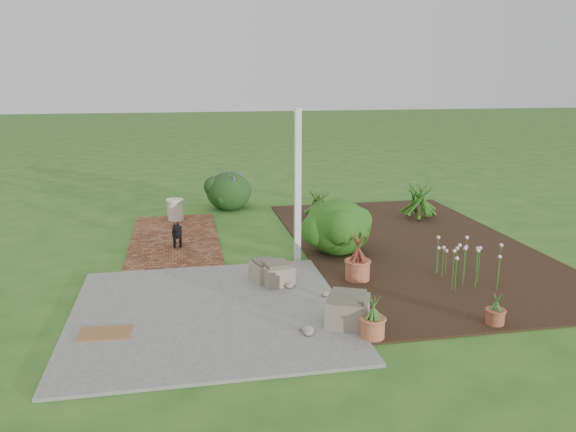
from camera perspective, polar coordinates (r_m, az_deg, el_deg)
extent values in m
plane|color=#2B611E|center=(9.18, -0.75, -4.90)|extent=(80.00, 80.00, 0.00)
cube|color=slate|center=(7.42, -7.98, -9.63)|extent=(3.50, 3.50, 0.04)
cube|color=brown|center=(10.71, -11.43, -2.27)|extent=(1.60, 3.50, 0.04)
cube|color=black|center=(10.34, 12.53, -2.96)|extent=(4.00, 7.00, 0.03)
cube|color=white|center=(9.00, 0.99, 2.97)|extent=(0.10, 0.10, 2.50)
cube|color=#776659|center=(6.95, 6.08, -9.59)|extent=(0.66, 0.66, 0.33)
cube|color=#726B54|center=(8.19, -1.15, -5.94)|extent=(0.50, 0.50, 0.28)
cube|color=gray|center=(8.35, -2.24, -5.63)|extent=(0.49, 0.49, 0.26)
cube|color=brown|center=(7.06, -18.10, -11.26)|extent=(0.62, 0.42, 0.02)
cube|color=black|center=(10.15, -11.19, -1.63)|extent=(0.16, 0.34, 0.15)
cylinder|color=black|center=(10.08, -11.47, -2.70)|extent=(0.04, 0.04, 0.17)
cylinder|color=black|center=(10.07, -10.88, -2.68)|extent=(0.04, 0.04, 0.17)
cylinder|color=black|center=(10.31, -11.41, -2.31)|extent=(0.04, 0.04, 0.17)
cylinder|color=black|center=(10.30, -10.84, -2.29)|extent=(0.04, 0.04, 0.17)
sphere|color=black|center=(9.92, -11.27, -1.27)|extent=(0.14, 0.14, 0.14)
cone|color=black|center=(10.29, -11.18, -0.81)|extent=(0.06, 0.11, 0.13)
cylinder|color=beige|center=(11.96, -11.39, 0.61)|extent=(0.33, 0.33, 0.43)
ellipsoid|color=#14390A|center=(9.58, 5.07, -0.98)|extent=(1.47, 1.47, 0.95)
cylinder|color=#B15F3C|center=(8.45, 7.08, -5.45)|extent=(0.36, 0.36, 0.29)
cylinder|color=#994A33|center=(7.41, 20.30, -9.55)|extent=(0.22, 0.22, 0.19)
cylinder|color=#B5613D|center=(6.70, 8.58, -11.13)|extent=(0.35, 0.35, 0.24)
ellipsoid|color=black|center=(12.91, -6.04, 2.62)|extent=(1.07, 1.07, 0.87)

